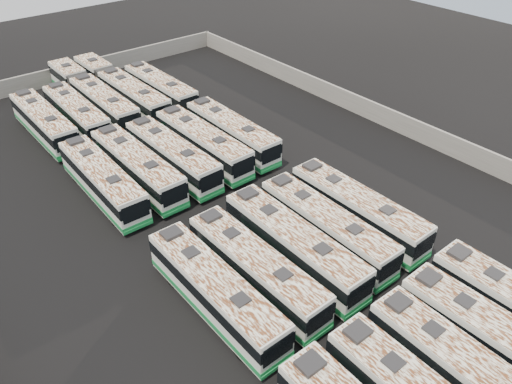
% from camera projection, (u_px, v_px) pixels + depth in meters
% --- Properties ---
extents(ground, '(140.00, 140.00, 0.00)m').
position_uv_depth(ground, '(234.00, 207.00, 43.37)').
color(ground, black).
rests_on(ground, ground).
extents(perimeter_wall, '(45.20, 73.20, 2.20)m').
position_uv_depth(perimeter_wall, '(234.00, 197.00, 42.74)').
color(perimeter_wall, slate).
rests_on(perimeter_wall, ground).
extents(bus_front_center, '(2.88, 12.61, 3.54)m').
position_uv_depth(bus_front_center, '(470.00, 379.00, 27.41)').
color(bus_front_center, white).
rests_on(bus_front_center, ground).
extents(bus_front_right, '(2.96, 12.74, 3.58)m').
position_uv_depth(bus_front_right, '(502.00, 346.00, 29.16)').
color(bus_front_right, white).
rests_on(bus_front_right, ground).
extents(bus_midfront_far_left, '(2.67, 12.57, 3.54)m').
position_uv_depth(bus_midfront_far_left, '(215.00, 291.00, 32.75)').
color(bus_midfront_far_left, white).
rests_on(bus_midfront_far_left, ground).
extents(bus_midfront_left, '(2.81, 12.44, 3.50)m').
position_uv_depth(bus_midfront_left, '(256.00, 269.00, 34.51)').
color(bus_midfront_left, white).
rests_on(bus_midfront_left, ground).
extents(bus_midfront_center, '(2.81, 12.98, 3.65)m').
position_uv_depth(bus_midfront_center, '(293.00, 245.00, 36.45)').
color(bus_midfront_center, white).
rests_on(bus_midfront_center, ground).
extents(bus_midfront_right, '(2.79, 12.54, 3.53)m').
position_uv_depth(bus_midfront_right, '(326.00, 227.00, 38.27)').
color(bus_midfront_right, white).
rests_on(bus_midfront_right, ground).
extents(bus_midfront_far_right, '(2.74, 12.66, 3.56)m').
position_uv_depth(bus_midfront_far_right, '(357.00, 209.00, 40.06)').
color(bus_midfront_far_right, white).
rests_on(bus_midfront_far_right, ground).
extents(bus_midback_far_left, '(2.88, 12.72, 3.57)m').
position_uv_depth(bus_midback_far_left, '(103.00, 180.00, 43.52)').
color(bus_midback_far_left, white).
rests_on(bus_midback_far_left, ground).
extents(bus_midback_left, '(2.85, 12.88, 3.62)m').
position_uv_depth(bus_midback_left, '(137.00, 167.00, 45.29)').
color(bus_midback_left, white).
rests_on(bus_midback_left, ground).
extents(bus_midback_center, '(2.93, 12.69, 3.56)m').
position_uv_depth(bus_midback_center, '(172.00, 156.00, 46.96)').
color(bus_midback_center, white).
rests_on(bus_midback_center, ground).
extents(bus_midback_right, '(2.88, 12.88, 3.62)m').
position_uv_depth(bus_midback_right, '(203.00, 143.00, 48.84)').
color(bus_midback_right, white).
rests_on(bus_midback_right, ground).
extents(bus_midback_far_right, '(2.74, 12.60, 3.55)m').
position_uv_depth(bus_midback_far_right, '(232.00, 133.00, 50.74)').
color(bus_midback_far_right, white).
rests_on(bus_midback_far_right, ground).
extents(bus_back_far_left, '(2.73, 12.60, 3.55)m').
position_uv_depth(bus_back_far_left, '(44.00, 123.00, 52.55)').
color(bus_back_far_left, white).
rests_on(bus_back_far_left, ground).
extents(bus_back_left, '(2.84, 12.59, 3.54)m').
position_uv_depth(bus_back_left, '(77.00, 114.00, 54.25)').
color(bus_back_left, white).
rests_on(bus_back_left, ground).
extents(bus_back_center, '(2.79, 19.68, 3.57)m').
position_uv_depth(bus_back_center, '(92.00, 95.00, 58.35)').
color(bus_back_center, white).
rests_on(bus_back_center, ground).
extents(bus_back_right, '(2.95, 19.69, 3.57)m').
position_uv_depth(bus_back_right, '(120.00, 88.00, 59.99)').
color(bus_back_right, white).
rests_on(bus_back_right, ground).
extents(bus_back_far_right, '(2.84, 12.53, 3.52)m').
position_uv_depth(bus_back_far_right, '(161.00, 89.00, 59.75)').
color(bus_back_far_right, white).
rests_on(bus_back_far_right, ground).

